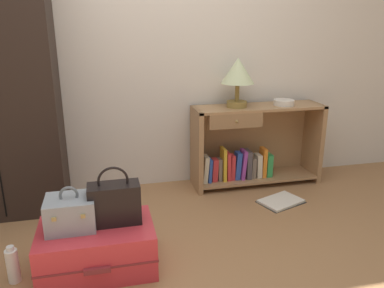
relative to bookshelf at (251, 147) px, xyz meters
The scene contains 10 objects.
ground_plane 1.58m from the bookshelf, 124.38° to the right, with size 9.00×9.00×0.00m, color #9E7047.
back_wall 1.32m from the bookshelf, 165.47° to the left, with size 6.40×0.10×2.60m, color silver.
bookshelf is the anchor object (origin of this frame).
table_lamp 0.67m from the bookshelf, behind, with size 0.28×0.28×0.41m.
bowl 0.48m from the bookshelf, ahead, with size 0.18×0.18×0.05m, color silver.
suitcase_large 1.69m from the bookshelf, 143.21° to the right, with size 0.66×0.45×0.27m.
train_case 1.76m from the bookshelf, 146.44° to the right, with size 0.27×0.24×0.25m.
handbag 1.56m from the bookshelf, 141.65° to the right, with size 0.29×0.15×0.35m.
bottle 2.08m from the bookshelf, 150.46° to the right, with size 0.07×0.07×0.22m.
open_book_on_floor 0.56m from the bookshelf, 78.32° to the right, with size 0.40×0.34×0.02m.
Camera 1 is at (-0.38, -1.74, 1.38)m, focal length 35.81 mm.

